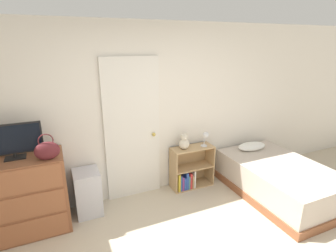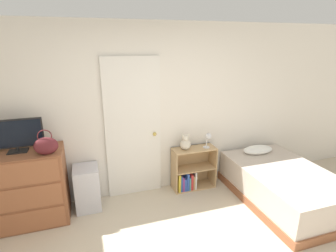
{
  "view_description": "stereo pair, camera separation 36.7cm",
  "coord_description": "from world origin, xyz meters",
  "px_view_note": "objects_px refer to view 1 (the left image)",
  "views": [
    {
      "loc": [
        -1.13,
        -1.43,
        2.26
      ],
      "look_at": [
        0.31,
        1.82,
        1.12
      ],
      "focal_mm": 28.0,
      "sensor_mm": 36.0,
      "label": 1
    },
    {
      "loc": [
        -0.78,
        -1.57,
        2.26
      ],
      "look_at": [
        0.31,
        1.82,
        1.12
      ],
      "focal_mm": 28.0,
      "sensor_mm": 36.0,
      "label": 2
    }
  ],
  "objects_px": {
    "tv": "(12,141)",
    "desk_lamp": "(206,136)",
    "dresser": "(24,196)",
    "bed": "(278,179)",
    "bookshelf": "(189,171)",
    "teddy_bear": "(184,142)",
    "handbag": "(47,150)",
    "storage_bin": "(88,192)"
  },
  "relations": [
    {
      "from": "dresser",
      "to": "desk_lamp",
      "type": "distance_m",
      "value": 2.61
    },
    {
      "from": "bookshelf",
      "to": "teddy_bear",
      "type": "height_order",
      "value": "teddy_bear"
    },
    {
      "from": "bookshelf",
      "to": "desk_lamp",
      "type": "bearing_deg",
      "value": -9.2
    },
    {
      "from": "desk_lamp",
      "to": "bed",
      "type": "xyz_separation_m",
      "value": [
        0.9,
        -0.71,
        -0.59
      ]
    },
    {
      "from": "handbag",
      "to": "teddy_bear",
      "type": "bearing_deg",
      "value": 8.65
    },
    {
      "from": "bed",
      "to": "tv",
      "type": "bearing_deg",
      "value": 169.44
    },
    {
      "from": "dresser",
      "to": "bed",
      "type": "bearing_deg",
      "value": -10.14
    },
    {
      "from": "dresser",
      "to": "bed",
      "type": "distance_m",
      "value": 3.54
    },
    {
      "from": "bookshelf",
      "to": "teddy_bear",
      "type": "bearing_deg",
      "value": -178.23
    },
    {
      "from": "handbag",
      "to": "storage_bin",
      "type": "distance_m",
      "value": 0.91
    },
    {
      "from": "dresser",
      "to": "desk_lamp",
      "type": "xyz_separation_m",
      "value": [
        2.58,
        0.08,
        0.36
      ]
    },
    {
      "from": "dresser",
      "to": "bed",
      "type": "xyz_separation_m",
      "value": [
        3.48,
        -0.62,
        -0.24
      ]
    },
    {
      "from": "storage_bin",
      "to": "desk_lamp",
      "type": "distance_m",
      "value": 1.93
    },
    {
      "from": "bookshelf",
      "to": "tv",
      "type": "bearing_deg",
      "value": -177.6
    },
    {
      "from": "dresser",
      "to": "tv",
      "type": "xyz_separation_m",
      "value": [
        -0.02,
        0.03,
        0.71
      ]
    },
    {
      "from": "tv",
      "to": "desk_lamp",
      "type": "distance_m",
      "value": 2.63
    },
    {
      "from": "storage_bin",
      "to": "dresser",
      "type": "bearing_deg",
      "value": -173.94
    },
    {
      "from": "bookshelf",
      "to": "desk_lamp",
      "type": "xyz_separation_m",
      "value": [
        0.26,
        -0.04,
        0.58
      ]
    },
    {
      "from": "bookshelf",
      "to": "teddy_bear",
      "type": "xyz_separation_m",
      "value": [
        -0.09,
        -0.0,
        0.52
      ]
    },
    {
      "from": "teddy_bear",
      "to": "desk_lamp",
      "type": "bearing_deg",
      "value": -6.35
    },
    {
      "from": "bookshelf",
      "to": "teddy_bear",
      "type": "relative_size",
      "value": 2.74
    },
    {
      "from": "dresser",
      "to": "desk_lamp",
      "type": "bearing_deg",
      "value": 1.88
    },
    {
      "from": "tv",
      "to": "handbag",
      "type": "bearing_deg",
      "value": -29.13
    },
    {
      "from": "bed",
      "to": "bookshelf",
      "type": "bearing_deg",
      "value": 147.13
    },
    {
      "from": "bed",
      "to": "dresser",
      "type": "bearing_deg",
      "value": 169.86
    },
    {
      "from": "tv",
      "to": "handbag",
      "type": "height_order",
      "value": "tv"
    },
    {
      "from": "teddy_bear",
      "to": "dresser",
      "type": "bearing_deg",
      "value": -176.79
    },
    {
      "from": "tv",
      "to": "desk_lamp",
      "type": "bearing_deg",
      "value": 1.21
    },
    {
      "from": "tv",
      "to": "storage_bin",
      "type": "distance_m",
      "value": 1.16
    },
    {
      "from": "storage_bin",
      "to": "teddy_bear",
      "type": "bearing_deg",
      "value": 1.8
    },
    {
      "from": "desk_lamp",
      "to": "handbag",
      "type": "bearing_deg",
      "value": -173.71
    },
    {
      "from": "teddy_bear",
      "to": "bed",
      "type": "relative_size",
      "value": 0.14
    },
    {
      "from": "dresser",
      "to": "teddy_bear",
      "type": "bearing_deg",
      "value": 3.21
    },
    {
      "from": "handbag",
      "to": "storage_bin",
      "type": "xyz_separation_m",
      "value": [
        0.41,
        0.24,
        -0.78
      ]
    },
    {
      "from": "storage_bin",
      "to": "teddy_bear",
      "type": "height_order",
      "value": "teddy_bear"
    },
    {
      "from": "tv",
      "to": "dresser",
      "type": "bearing_deg",
      "value": -59.47
    },
    {
      "from": "tv",
      "to": "handbag",
      "type": "relative_size",
      "value": 2.01
    },
    {
      "from": "handbag",
      "to": "teddy_bear",
      "type": "distance_m",
      "value": 1.94
    },
    {
      "from": "handbag",
      "to": "bed",
      "type": "height_order",
      "value": "handbag"
    },
    {
      "from": "tv",
      "to": "desk_lamp",
      "type": "height_order",
      "value": "tv"
    },
    {
      "from": "bookshelf",
      "to": "bed",
      "type": "height_order",
      "value": "bookshelf"
    },
    {
      "from": "storage_bin",
      "to": "desk_lamp",
      "type": "height_order",
      "value": "desk_lamp"
    }
  ]
}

